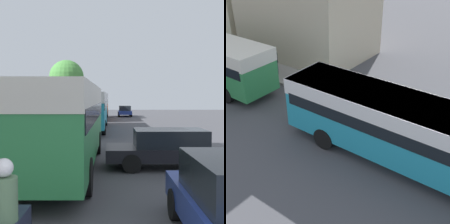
# 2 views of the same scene
# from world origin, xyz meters

# --- Properties ---
(bus_following) EXTENTS (2.49, 10.97, 2.88)m
(bus_following) POSITION_xyz_m (-1.70, 21.80, 1.88)
(bus_following) COLOR teal
(bus_following) RESTS_ON ground_plane
(pedestrian_near_curb) EXTENTS (0.37, 0.37, 1.63)m
(pedestrian_near_curb) POSITION_xyz_m (-4.86, 11.03, 0.98)
(pedestrian_near_curb) COLOR #232838
(pedestrian_near_curb) RESTS_ON sidewalk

